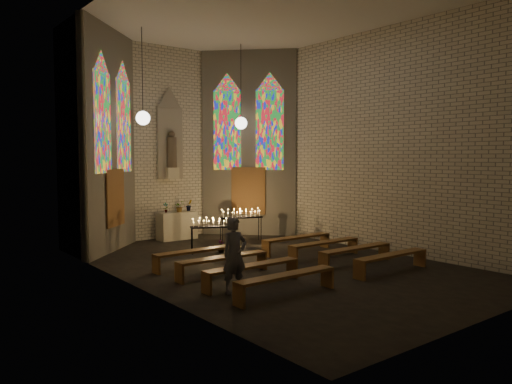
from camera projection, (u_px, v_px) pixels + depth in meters
floor at (273, 265)px, 13.82m from camera, size 12.00×12.00×0.00m
room at (207, 134)px, 16.21m from camera, size 8.22×12.43×7.00m
altar at (177, 226)px, 18.07m from camera, size 1.40×0.60×1.00m
flower_vase_left at (166, 208)px, 17.83m from camera, size 0.22×0.18×0.36m
flower_vase_center at (180, 206)px, 18.03m from camera, size 0.41×0.37×0.40m
flower_vase_right at (189, 205)px, 18.41m from camera, size 0.24×0.19×0.42m
aisle_flower_pot at (221, 246)px, 15.61m from camera, size 0.26×0.26×0.38m
votive_stand_left at (214, 224)px, 15.44m from camera, size 1.44×0.91×1.05m
votive_stand_right at (241, 215)px, 17.52m from camera, size 1.54×0.84×1.11m
pew_left_0 at (198, 253)px, 13.47m from camera, size 2.56×0.36×0.49m
pew_right_0 at (297, 239)px, 15.69m from camera, size 2.56×0.36×0.49m
pew_left_1 at (223, 260)px, 12.53m from camera, size 2.56×0.36×0.49m
pew_right_1 at (324, 244)px, 14.74m from camera, size 2.56×0.36×0.49m
pew_left_2 at (252, 268)px, 11.58m from camera, size 2.56×0.36×0.49m
pew_right_2 at (356, 250)px, 13.80m from camera, size 2.56×0.36×0.49m
pew_left_3 at (286, 278)px, 10.64m from camera, size 2.56×0.36×0.49m
pew_right_3 at (391, 257)px, 12.85m from camera, size 2.56×0.36×0.49m
visitor at (235, 255)px, 10.90m from camera, size 0.61×0.41×1.68m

